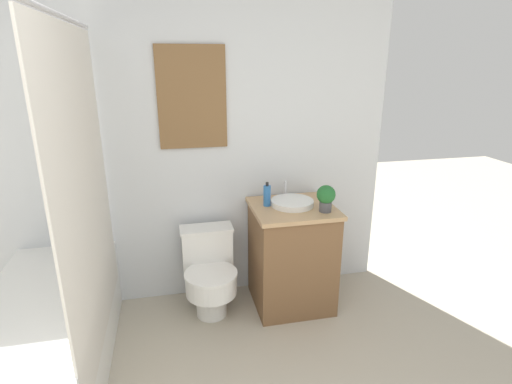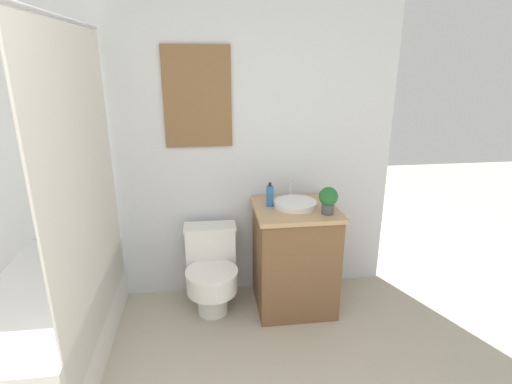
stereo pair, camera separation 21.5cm
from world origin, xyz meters
TOP-DOWN VIEW (x-y plane):
  - wall_back at (0.00, 2.40)m, footprint 3.23×0.07m
  - shower_area at (-0.77, 1.66)m, footprint 0.66×1.43m
  - toilet at (0.20, 2.11)m, footprint 0.39×0.51m
  - vanity at (0.82, 2.08)m, footprint 0.59×0.56m
  - sink at (0.82, 2.11)m, footprint 0.31×0.34m
  - soap_bottle at (0.64, 2.14)m, footprint 0.05×0.05m
  - potted_plant at (1.00, 1.94)m, footprint 0.13×0.13m

SIDE VIEW (x-z plane):
  - shower_area at x=-0.77m, z-range -0.69..1.29m
  - toilet at x=0.20m, z-range 0.01..0.62m
  - vanity at x=0.82m, z-range 0.00..0.79m
  - sink at x=0.82m, z-range 0.74..0.87m
  - soap_bottle at x=0.64m, z-range 0.78..0.95m
  - potted_plant at x=1.00m, z-range 0.80..0.99m
  - wall_back at x=0.00m, z-range 0.01..2.51m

